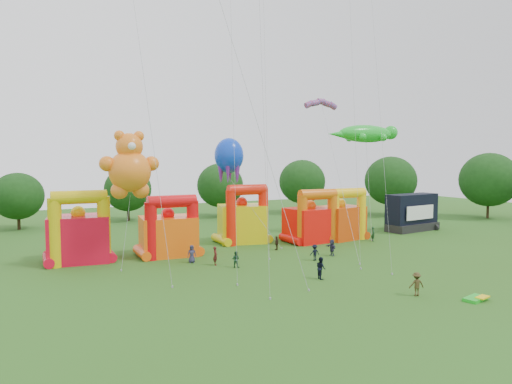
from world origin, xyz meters
name	(u,v)px	position (x,y,z in m)	size (l,w,h in m)	color
ground	(415,317)	(0.00, 0.00, 0.00)	(160.00, 160.00, 0.00)	#2D5417
tree_ring	(397,222)	(-1.14, 0.60, 6.26)	(120.14, 122.21, 12.07)	#352314
bouncy_castle_0	(79,235)	(-18.27, 26.81, 2.76)	(6.21, 5.19, 7.33)	red
bouncy_castle_1	(169,232)	(-9.33, 25.90, 2.50)	(6.09, 5.05, 6.62)	#FF5A0D
bouncy_castle_2	(243,220)	(0.99, 29.39, 2.76)	(6.40, 5.57, 7.30)	#D5C10B
bouncy_castle_3	(312,222)	(8.85, 25.93, 2.53)	(6.09, 5.11, 6.70)	red
bouncy_castle_4	(342,220)	(13.52, 25.97, 2.53)	(6.13, 5.27, 6.69)	#D53E0B
stage_trailer	(412,213)	(26.92, 27.19, 2.58)	(8.75, 4.20, 5.36)	black
teddy_bear_kite	(129,177)	(-14.04, 22.43, 8.66)	(5.61, 3.98, 13.14)	orange
gecko_kite	(368,175)	(18.15, 26.48, 8.28)	(11.79, 7.43, 15.19)	green
octopus_kite	(248,199)	(1.00, 27.80, 5.53)	(5.68, 8.46, 13.04)	#0D37CA
parafoil_kites	(252,130)	(-5.20, 13.85, 12.86)	(25.85, 15.41, 28.97)	red
diamond_kites	(302,92)	(0.84, 15.53, 16.66)	(16.48, 18.40, 41.25)	red
folded_kite_bundle	(476,298)	(6.69, 0.63, 0.14)	(2.18, 1.45, 0.31)	green
spectator_0	(192,254)	(-8.23, 21.53, 0.89)	(0.87, 0.56, 1.78)	#2C2B49
spectator_1	(215,256)	(-6.47, 19.53, 0.92)	(0.67, 0.44, 1.84)	#4D1616
spectator_2	(236,259)	(-5.09, 17.75, 0.79)	(0.77, 0.60, 1.58)	#193F26
spectator_3	(315,252)	(3.38, 16.98, 0.82)	(1.06, 0.61, 1.64)	black
spectator_4	(277,243)	(2.47, 23.36, 0.81)	(0.95, 0.39, 1.61)	#362415
spectator_5	(332,248)	(6.29, 18.05, 0.89)	(1.65, 0.52, 1.78)	#2B2843
spectator_6	(334,234)	(11.67, 25.00, 0.95)	(0.93, 0.60, 1.90)	#562018
spectator_7	(373,234)	(16.07, 22.86, 0.92)	(0.67, 0.44, 1.83)	#173B1F
spectator_8	(321,268)	(-0.13, 10.69, 0.96)	(0.93, 0.73, 1.92)	black
spectator_9	(417,284)	(3.58, 3.39, 0.91)	(1.17, 0.67, 1.81)	#3F3319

